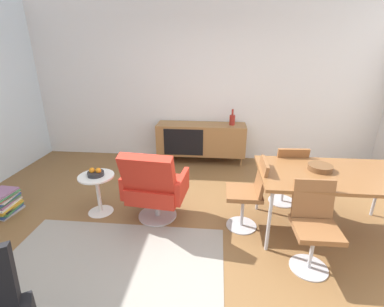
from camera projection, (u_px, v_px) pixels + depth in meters
The scene contains 14 objects.
ground_plane at pixel (190, 241), 3.01m from camera, with size 8.32×8.32×0.00m, color brown.
wall_back at pixel (204, 84), 4.92m from camera, with size 6.80×0.12×2.80m, color white.
sideboard at pixel (201, 139), 4.99m from camera, with size 1.60×0.45×0.72m.
vase_cobalt at pixel (232, 120), 4.81m from camera, with size 0.10×0.10×0.28m.
dining_table at pixel (334, 177), 2.93m from camera, with size 1.60×0.90×0.74m.
wooden_bowl_on_table at pixel (320, 168), 2.98m from camera, with size 0.26×0.26×0.06m, color brown.
dining_chair_back_left at pixel (287, 173), 3.56m from camera, with size 0.42×0.45×0.86m.
dining_chair_near_window at pixel (249, 192), 3.09m from camera, with size 0.43×0.40×0.86m.
dining_chair_front_left at pixel (314, 223), 2.53m from camera, with size 0.40×0.43×0.86m.
lounge_chair_red at pixel (154, 186), 3.23m from camera, with size 0.77×0.71×0.95m.
side_table_round at pixel (98, 190), 3.44m from camera, with size 0.44×0.44×0.52m.
fruit_bowl at pixel (96, 173), 3.35m from camera, with size 0.20×0.20×0.11m.
magazine_stack at pixel (3, 203), 3.46m from camera, with size 0.34×0.41×0.30m.
area_rug at pixel (103, 280), 2.49m from camera, with size 2.20×1.70×0.01m, color gray.
Camera 1 is at (0.26, -2.45, 1.99)m, focal length 25.43 mm.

